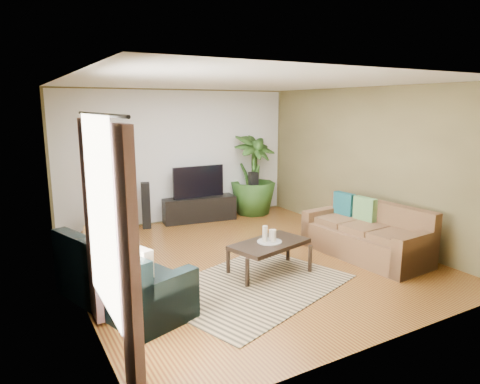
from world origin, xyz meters
TOP-DOWN VIEW (x-y plane):
  - floor at (0.00, 0.00)m, footprint 5.50×5.50m
  - ceiling at (0.00, 0.00)m, footprint 5.50×5.50m
  - wall_back at (0.00, 2.75)m, footprint 5.00×0.00m
  - wall_front at (0.00, -2.75)m, footprint 5.00×0.00m
  - wall_left at (-2.50, 0.00)m, footprint 0.00×5.50m
  - wall_right at (2.50, 0.00)m, footprint 0.00×5.50m
  - backwall_panel at (0.00, 2.74)m, footprint 4.90×0.00m
  - window_pane at (-2.48, -1.60)m, footprint 0.00×1.80m
  - curtain_near at (-2.43, -2.35)m, footprint 0.08×0.35m
  - curtain_far at (-2.43, -0.85)m, footprint 0.08×0.35m
  - curtain_rod at (-2.43, -1.60)m, footprint 0.03×1.90m
  - sofa_left at (-2.07, -0.58)m, footprint 1.35×2.02m
  - sofa_right at (1.74, -0.78)m, footprint 1.06×2.06m
  - area_rug at (-0.44, -0.91)m, footprint 2.91×2.46m
  - coffee_table at (0.02, -0.63)m, footprint 1.25×0.88m
  - candle_tray at (0.02, -0.63)m, footprint 0.35×0.35m
  - candle_tall at (-0.04, -0.60)m, footprint 0.07×0.07m
  - candle_mid at (0.06, -0.67)m, footprint 0.07×0.07m
  - candle_short at (0.09, -0.57)m, footprint 0.07×0.07m
  - tv_stand at (0.32, 2.50)m, footprint 1.56×0.65m
  - television at (0.32, 2.50)m, footprint 1.11×0.06m
  - speaker_left at (-0.81, 2.50)m, footprint 0.21×0.22m
  - speaker_right at (1.50, 2.27)m, footprint 0.21×0.22m
  - potted_plant at (1.61, 2.46)m, footprint 1.20×1.20m
  - plant_pot at (1.61, 2.46)m, footprint 0.33×0.33m
  - pedestal at (-1.72, 2.27)m, footprint 0.40×0.40m
  - vase at (-1.72, 2.27)m, footprint 0.31×0.31m
  - side_table at (-1.99, 0.80)m, footprint 0.65×0.65m

SIDE VIEW (x-z plane):
  - floor at x=0.00m, z-range 0.00..0.00m
  - area_rug at x=-0.44m, z-range 0.00..0.01m
  - plant_pot at x=1.61m, z-range 0.00..0.25m
  - pedestal at x=-1.72m, z-range 0.00..0.34m
  - coffee_table at x=0.02m, z-range 0.00..0.46m
  - tv_stand at x=0.32m, z-range 0.00..0.50m
  - side_table at x=-1.99m, z-range 0.00..0.59m
  - sofa_left at x=-2.07m, z-range 0.00..0.85m
  - sofa_right at x=1.74m, z-range 0.00..0.85m
  - speaker_left at x=-0.81m, z-range 0.00..0.91m
  - candle_tray at x=0.02m, z-range 0.46..0.48m
  - speaker_right at x=1.50m, z-range 0.00..0.97m
  - vase at x=-1.72m, z-range 0.28..0.72m
  - candle_short at x=0.09m, z-range 0.48..0.62m
  - candle_mid at x=0.06m, z-range 0.48..0.65m
  - candle_tall at x=-0.04m, z-range 0.48..0.71m
  - television at x=0.32m, z-range 0.50..1.16m
  - potted_plant at x=1.61m, z-range 0.00..1.77m
  - curtain_near at x=-2.43m, z-range 0.05..2.25m
  - curtain_far at x=-2.43m, z-range 0.05..2.25m
  - wall_left at x=-2.50m, z-range -1.40..4.10m
  - wall_right at x=2.50m, z-range -1.40..4.10m
  - wall_back at x=0.00m, z-range -1.15..3.85m
  - wall_front at x=0.00m, z-range -1.15..3.85m
  - backwall_panel at x=0.00m, z-range -1.10..3.80m
  - window_pane at x=-2.48m, z-range 0.50..2.30m
  - curtain_rod at x=-2.43m, z-range 2.28..2.31m
  - ceiling at x=0.00m, z-range 2.70..2.70m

